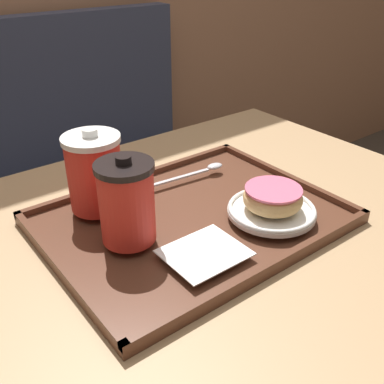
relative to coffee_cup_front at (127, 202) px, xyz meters
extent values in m
cube|color=tan|center=(0.16, -0.01, -0.11)|extent=(1.03, 0.82, 0.03)
cylinder|color=#333338|center=(0.16, -0.01, -0.49)|extent=(0.08, 0.08, 0.73)
cube|color=#512D1E|center=(0.13, 0.00, -0.09)|extent=(0.51, 0.39, 0.01)
cube|color=#512D1E|center=(0.13, -0.19, -0.07)|extent=(0.51, 0.01, 0.01)
cube|color=#512D1E|center=(0.13, 0.19, -0.07)|extent=(0.51, 0.01, 0.01)
cube|color=#512D1E|center=(-0.12, 0.00, -0.07)|extent=(0.01, 0.39, 0.01)
cube|color=#512D1E|center=(0.38, 0.00, -0.07)|extent=(0.01, 0.39, 0.01)
cube|color=white|center=(0.07, -0.11, -0.07)|extent=(0.12, 0.10, 0.00)
cylinder|color=red|center=(0.00, 0.00, -0.01)|extent=(0.09, 0.09, 0.12)
cylinder|color=black|center=(0.00, 0.00, 0.06)|extent=(0.09, 0.09, 0.01)
cylinder|color=black|center=(0.00, 0.00, 0.07)|extent=(0.02, 0.02, 0.01)
cylinder|color=red|center=(0.01, 0.12, 0.00)|extent=(0.10, 0.10, 0.13)
cylinder|color=white|center=(0.01, 0.12, 0.06)|extent=(0.10, 0.10, 0.01)
cylinder|color=white|center=(0.01, 0.12, 0.08)|extent=(0.03, 0.03, 0.01)
cylinder|color=white|center=(0.24, -0.09, -0.06)|extent=(0.16, 0.16, 0.01)
torus|color=white|center=(0.24, -0.09, -0.06)|extent=(0.15, 0.15, 0.01)
torus|color=#DBB270|center=(0.24, -0.09, -0.04)|extent=(0.10, 0.10, 0.03)
cylinder|color=#DB6684|center=(0.24, -0.09, -0.02)|extent=(0.10, 0.10, 0.00)
ellipsoid|color=silver|center=(0.28, 0.11, -0.06)|extent=(0.04, 0.03, 0.01)
cube|color=silver|center=(0.19, 0.12, -0.07)|extent=(0.13, 0.02, 0.00)
camera|label=1|loc=(-0.29, -0.54, 0.35)|focal=42.00mm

